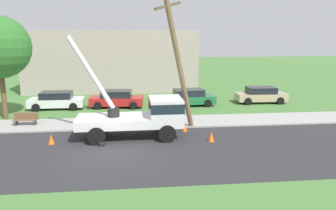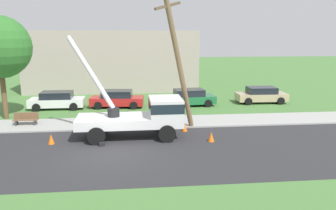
% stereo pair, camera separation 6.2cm
% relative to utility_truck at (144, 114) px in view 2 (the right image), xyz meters
% --- Properties ---
extents(ground_plane, '(120.00, 120.00, 0.00)m').
position_rel_utility_truck_xyz_m(ground_plane, '(-1.88, 9.30, -1.41)').
color(ground_plane, '#477538').
extents(road_asphalt, '(80.00, 8.56, 0.01)m').
position_rel_utility_truck_xyz_m(road_asphalt, '(-1.88, -2.70, -1.40)').
color(road_asphalt, '#2B2B2D').
rests_on(road_asphalt, ground).
extents(sidewalk_strip, '(80.00, 3.17, 0.10)m').
position_rel_utility_truck_xyz_m(sidewalk_strip, '(-1.88, 3.16, -1.36)').
color(sidewalk_strip, '#9E9E99').
rests_on(sidewalk_strip, ground).
extents(utility_truck, '(6.79, 3.20, 5.98)m').
position_rel_utility_truck_xyz_m(utility_truck, '(0.00, 0.00, 0.00)').
color(utility_truck, silver).
rests_on(utility_truck, ground).
extents(leaning_utility_pole, '(2.74, 1.60, 8.81)m').
position_rel_utility_truck_xyz_m(leaning_utility_pole, '(2.21, 1.26, 3.12)').
color(leaning_utility_pole, brown).
rests_on(leaning_utility_pole, ground).
extents(traffic_cone_ahead, '(0.36, 0.36, 0.56)m').
position_rel_utility_truck_xyz_m(traffic_cone_ahead, '(3.80, -1.35, -1.13)').
color(traffic_cone_ahead, orange).
rests_on(traffic_cone_ahead, ground).
extents(traffic_cone_behind, '(0.36, 0.36, 0.56)m').
position_rel_utility_truck_xyz_m(traffic_cone_behind, '(-5.26, -0.83, -1.13)').
color(traffic_cone_behind, orange).
rests_on(traffic_cone_behind, ground).
extents(traffic_cone_curbside, '(0.36, 0.36, 0.56)m').
position_rel_utility_truck_xyz_m(traffic_cone_curbside, '(2.59, 0.90, -1.13)').
color(traffic_cone_curbside, orange).
rests_on(traffic_cone_curbside, ground).
extents(parked_sedan_white, '(4.40, 2.02, 1.42)m').
position_rel_utility_truck_xyz_m(parked_sedan_white, '(-6.85, 8.56, -0.70)').
color(parked_sedan_white, silver).
rests_on(parked_sedan_white, ground).
extents(parked_sedan_red, '(4.55, 2.28, 1.42)m').
position_rel_utility_truck_xyz_m(parked_sedan_red, '(-1.96, 8.65, -0.70)').
color(parked_sedan_red, '#B21E1E').
rests_on(parked_sedan_red, ground).
extents(parked_sedan_green, '(4.54, 2.27, 1.42)m').
position_rel_utility_truck_xyz_m(parked_sedan_green, '(4.16, 8.61, -0.70)').
color(parked_sedan_green, '#1E6638').
rests_on(parked_sedan_green, ground).
extents(parked_sedan_tan, '(4.44, 2.08, 1.42)m').
position_rel_utility_truck_xyz_m(parked_sedan_tan, '(10.81, 9.16, -0.70)').
color(parked_sedan_tan, tan).
rests_on(parked_sedan_tan, ground).
extents(park_bench, '(1.60, 0.45, 0.90)m').
position_rel_utility_truck_xyz_m(park_bench, '(-7.79, 3.23, -0.95)').
color(park_bench, brown).
rests_on(park_bench, ground).
extents(lowrise_building_backdrop, '(18.00, 6.00, 6.40)m').
position_rel_utility_truck_xyz_m(lowrise_building_backdrop, '(-2.72, 18.03, 1.79)').
color(lowrise_building_backdrop, '#A5998C').
rests_on(lowrise_building_backdrop, ground).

